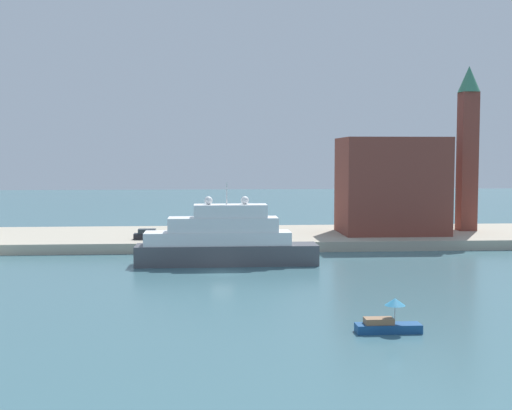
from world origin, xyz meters
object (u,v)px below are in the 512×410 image
at_px(parked_car, 148,235).
at_px(mooring_bollard, 214,240).
at_px(large_yacht, 224,241).
at_px(person_figure, 173,230).
at_px(bell_tower, 468,142).
at_px(small_motorboat, 388,322).
at_px(harbor_building, 391,186).

relative_size(parked_car, mooring_bollard, 6.27).
bearing_deg(large_yacht, person_figure, 110.79).
bearing_deg(bell_tower, large_yacht, -149.54).
bearing_deg(person_figure, small_motorboat, -70.27).
xyz_separation_m(harbor_building, mooring_bollard, (-27.57, -8.99, -7.07)).
relative_size(bell_tower, mooring_bollard, 39.39).
bearing_deg(person_figure, large_yacht, -69.21).
relative_size(person_figure, mooring_bollard, 2.71).
xyz_separation_m(parked_car, person_figure, (3.28, 4.29, 0.21)).
bearing_deg(bell_tower, small_motorboat, -116.43).
height_order(large_yacht, mooring_bollard, large_yacht).
distance_m(small_motorboat, harbor_building, 56.03).
bearing_deg(bell_tower, harbor_building, -166.30).
height_order(large_yacht, harbor_building, harbor_building).
xyz_separation_m(small_motorboat, parked_car, (-22.17, 48.35, 1.26)).
height_order(bell_tower, parked_car, bell_tower).
relative_size(harbor_building, person_figure, 8.72).
xyz_separation_m(large_yacht, person_figure, (-7.34, 19.34, -0.66)).
height_order(large_yacht, bell_tower, bell_tower).
xyz_separation_m(small_motorboat, person_figure, (-18.88, 52.64, 1.47)).
relative_size(harbor_building, mooring_bollard, 23.66).
bearing_deg(harbor_building, mooring_bollard, -161.95).
xyz_separation_m(parked_car, mooring_bollard, (9.50, -3.92, -0.30)).
height_order(small_motorboat, parked_car, parked_car).
relative_size(small_motorboat, harbor_building, 0.31).
bearing_deg(parked_car, large_yacht, -54.77).
bearing_deg(person_figure, parked_car, -127.40).
xyz_separation_m(bell_tower, parked_car, (-50.33, -8.30, -13.62)).
relative_size(large_yacht, mooring_bollard, 33.49).
distance_m(large_yacht, bell_tower, 47.79).
relative_size(parked_car, person_figure, 2.31).
bearing_deg(parked_car, bell_tower, 9.36).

